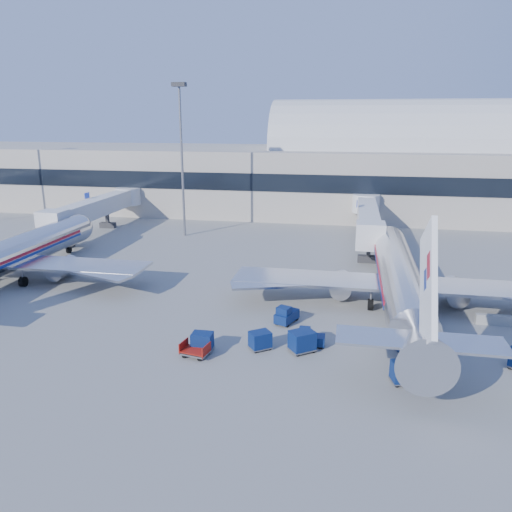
% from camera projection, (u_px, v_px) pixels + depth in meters
% --- Properties ---
extents(ground, '(260.00, 260.00, 0.00)m').
position_uv_depth(ground, '(289.00, 318.00, 45.57)').
color(ground, gray).
rests_on(ground, ground).
extents(terminal, '(170.00, 28.15, 21.00)m').
position_uv_depth(terminal, '(256.00, 171.00, 98.97)').
color(terminal, '#B2AA9E').
rests_on(terminal, ground).
extents(airliner_main, '(32.00, 37.26, 12.07)m').
position_uv_depth(airliner_main, '(400.00, 279.00, 47.25)').
color(airliner_main, silver).
rests_on(airliner_main, ground).
extents(airliner_mid, '(32.00, 37.26, 12.07)m').
position_uv_depth(airliner_mid, '(5.00, 257.00, 54.80)').
color(airliner_mid, silver).
rests_on(airliner_mid, ground).
extents(jetbridge_near, '(4.40, 27.50, 6.25)m').
position_uv_depth(jetbridge_near, '(367.00, 216.00, 72.31)').
color(jetbridge_near, silver).
rests_on(jetbridge_near, ground).
extents(jetbridge_mid, '(4.40, 27.50, 6.25)m').
position_uv_depth(jetbridge_mid, '(100.00, 207.00, 79.86)').
color(jetbridge_mid, silver).
rests_on(jetbridge_mid, ground).
extents(mast_west, '(2.00, 1.20, 22.60)m').
position_uv_depth(mast_west, '(181.00, 138.00, 73.59)').
color(mast_west, slate).
rests_on(mast_west, ground).
extents(barrier_near, '(3.00, 0.55, 0.90)m').
position_uv_depth(barrier_near, '(493.00, 320.00, 44.11)').
color(barrier_near, '#9E9E96').
rests_on(barrier_near, ground).
extents(tug_lead, '(2.28, 1.15, 1.48)m').
position_uv_depth(tug_lead, '(309.00, 338.00, 39.97)').
color(tug_lead, '#0A1E50').
rests_on(tug_lead, ground).
extents(tug_right, '(2.70, 2.29, 1.58)m').
position_uv_depth(tug_right, '(401.00, 338.00, 39.73)').
color(tug_right, '#0A1E50').
rests_on(tug_right, ground).
extents(tug_left, '(2.12, 2.83, 1.66)m').
position_uv_depth(tug_left, '(286.00, 315.00, 44.35)').
color(tug_left, '#0A1E50').
rests_on(tug_left, ground).
extents(cart_train_a, '(2.43, 2.32, 1.70)m').
position_uv_depth(cart_train_a, '(302.00, 341.00, 38.86)').
color(cart_train_a, '#0A1E50').
rests_on(cart_train_a, ground).
extents(cart_train_b, '(2.09, 2.00, 1.46)m').
position_uv_depth(cart_train_b, '(260.00, 340.00, 39.31)').
color(cart_train_b, '#0A1E50').
rests_on(cart_train_b, ground).
extents(cart_train_c, '(1.70, 1.30, 1.49)m').
position_uv_depth(cart_train_c, '(202.00, 341.00, 39.03)').
color(cart_train_c, '#0A1E50').
rests_on(cart_train_c, ground).
extents(cart_solo_near, '(2.05, 1.75, 1.56)m').
position_uv_depth(cart_solo_near, '(404.00, 372.00, 34.26)').
color(cart_solo_near, '#0A1E50').
rests_on(cart_solo_near, ground).
extents(cart_open_red, '(2.31, 1.83, 0.56)m').
position_uv_depth(cart_open_red, '(195.00, 352.00, 38.19)').
color(cart_open_red, slate).
rests_on(cart_open_red, ground).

